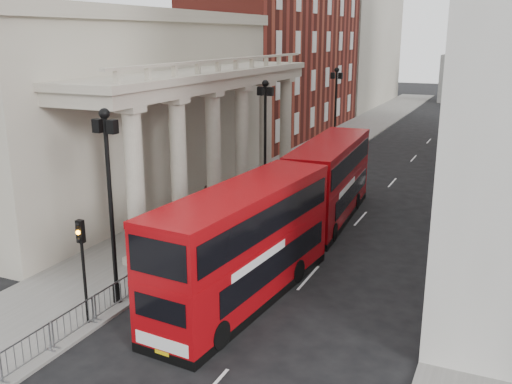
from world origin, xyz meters
TOP-DOWN VIEW (x-y plane):
  - ground at (0.00, 0.00)m, footprint 260.00×260.00m
  - sidewalk_west at (-3.00, 30.00)m, footprint 6.00×140.00m
  - sidewalk_east at (13.50, 30.00)m, footprint 3.00×140.00m
  - kerb at (-0.05, 30.00)m, footprint 0.20×140.00m
  - portico_building at (-10.50, 18.00)m, footprint 9.00×28.00m
  - brick_building at (-10.50, 48.00)m, footprint 9.00×32.00m
  - west_building_far at (-10.50, 80.00)m, footprint 9.00×30.00m
  - monument_column at (6.00, 92.00)m, footprint 8.00×8.00m
  - lamp_post_south at (-0.60, 4.00)m, footprint 1.05×0.44m
  - lamp_post_mid at (-0.60, 20.00)m, footprint 1.05×0.44m
  - lamp_post_north at (-0.60, 36.00)m, footprint 1.05×0.44m
  - traffic_light at (-0.50, 1.98)m, footprint 0.28×0.33m
  - crowd_barriers at (-0.35, 2.23)m, footprint 0.50×18.75m
  - bus_near at (4.16, 6.74)m, footprint 3.78×11.83m
  - bus_far at (4.11, 19.20)m, footprint 3.44×11.57m
  - pedestrian_a at (-2.53, 17.38)m, footprint 0.75×0.58m
  - pedestrian_b at (-3.10, 16.47)m, footprint 1.02×0.84m
  - pedestrian_c at (-1.98, 21.49)m, footprint 0.97×0.84m

SIDE VIEW (x-z plane):
  - ground at x=0.00m, z-range 0.00..0.00m
  - sidewalk_west at x=-3.00m, z-range 0.00..0.12m
  - sidewalk_east at x=13.50m, z-range 0.00..0.12m
  - kerb at x=-0.05m, z-range 0.00..0.14m
  - crowd_barriers at x=-0.35m, z-range 0.12..1.22m
  - pedestrian_c at x=-1.98m, z-range 0.12..1.79m
  - pedestrian_a at x=-2.53m, z-range 0.12..1.97m
  - pedestrian_b at x=-3.10m, z-range 0.12..2.04m
  - bus_far at x=4.11m, z-range 0.11..5.04m
  - bus_near at x=4.16m, z-range 0.11..5.13m
  - traffic_light at x=-0.50m, z-range 0.96..5.26m
  - lamp_post_south at x=-0.60m, z-range 0.75..9.07m
  - lamp_post_mid at x=-0.60m, z-range 0.75..9.07m
  - lamp_post_north at x=-0.60m, z-range 0.75..9.07m
  - portico_building at x=-10.50m, z-range 0.00..12.00m
  - west_building_far at x=-10.50m, z-range 0.00..20.00m
  - brick_building at x=-10.50m, z-range 0.00..22.00m
  - monument_column at x=6.00m, z-range -11.12..43.08m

